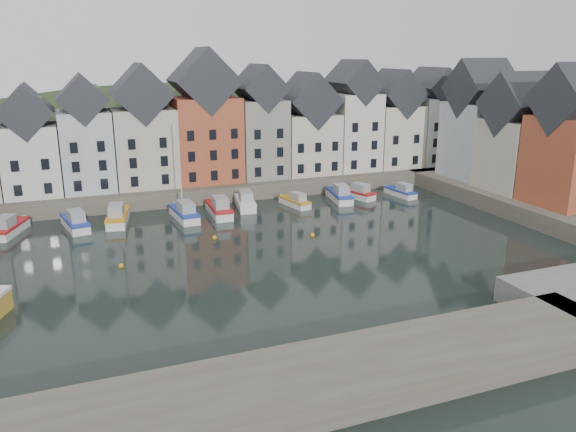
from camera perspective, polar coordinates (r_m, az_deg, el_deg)
ground at (r=53.74m, az=-1.25°, el=-4.38°), size 260.00×260.00×0.00m
far_quay at (r=81.20m, az=-8.52°, el=3.26°), size 90.00×16.00×2.00m
right_quay at (r=76.02m, az=25.10°, el=1.01°), size 14.00×54.00×2.00m
near_wall at (r=31.79m, az=-4.83°, el=-18.04°), size 50.00×6.00×2.00m
hillside at (r=111.03m, az=-11.13°, el=-3.54°), size 153.60×70.40×64.00m
far_terrace at (r=78.67m, az=-6.12°, el=8.77°), size 72.37×8.16×17.78m
right_terrace at (r=77.39m, az=22.60°, el=7.54°), size 8.30×24.25×16.36m
mooring_buoys at (r=57.41m, az=-6.84°, el=-2.98°), size 20.50×5.50×0.50m
boat_a at (r=67.80m, az=-26.49°, el=-1.10°), size 3.90×6.61×2.43m
boat_b at (r=66.94m, az=-20.78°, el=-0.62°), size 3.24×6.83×2.52m
boat_c at (r=67.61m, az=-16.92°, el=-0.05°), size 3.38×7.26×2.68m
boat_d at (r=67.29m, az=-10.47°, el=0.35°), size 2.64×6.90×12.90m
boat_e at (r=68.42m, az=-7.00°, el=0.73°), size 2.49×7.12×2.70m
boat_f at (r=71.41m, az=-4.38°, el=1.43°), size 3.18×7.01×2.60m
boat_g at (r=72.04m, az=0.75°, el=1.48°), size 2.71×5.65×2.08m
boat_h at (r=74.99m, az=5.26°, el=2.12°), size 3.18×6.97×2.58m
boat_i at (r=76.82m, az=6.99°, el=2.34°), size 3.64×6.28×2.30m
boat_j at (r=78.70m, az=11.41°, el=2.43°), size 2.29×5.59×2.09m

